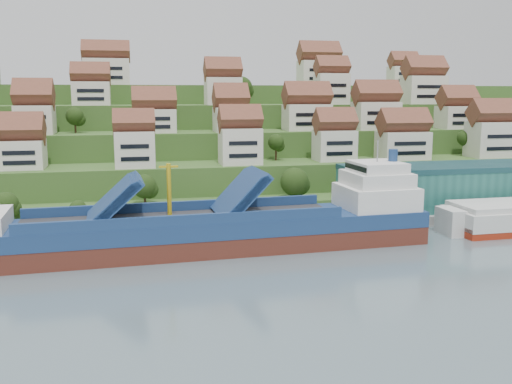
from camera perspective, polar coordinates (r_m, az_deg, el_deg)
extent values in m
plane|color=slate|center=(107.54, 1.38, -5.46)|extent=(300.00, 300.00, 0.00)
cube|color=gray|center=(127.06, 8.55, -2.67)|extent=(180.00, 14.00, 2.20)
cube|color=#2D4C1E|center=(190.20, -4.81, 1.82)|extent=(260.00, 128.00, 4.00)
cube|color=#2D4C1E|center=(194.67, -5.02, 3.04)|extent=(260.00, 118.00, 11.00)
cube|color=#2D4C1E|center=(202.19, -5.33, 4.29)|extent=(260.00, 102.00, 18.00)
cube|color=#2D4C1E|center=(209.80, -5.62, 5.44)|extent=(260.00, 86.00, 25.00)
cube|color=#2D4C1E|center=(218.52, -5.92, 6.40)|extent=(260.00, 68.00, 31.00)
cube|color=silver|center=(143.86, -22.33, 3.49)|extent=(10.01, 8.57, 6.64)
cube|color=silver|center=(138.35, -12.03, 4.19)|extent=(9.26, 7.03, 8.57)
cube|color=silver|center=(141.72, -1.59, 4.60)|extent=(9.98, 7.62, 8.92)
cube|color=silver|center=(150.71, 7.84, 4.64)|extent=(10.02, 7.73, 7.92)
cube|color=silver|center=(157.52, 14.46, 4.53)|extent=(12.73, 8.26, 7.35)
cube|color=silver|center=(170.94, 22.59, 4.88)|extent=(13.00, 8.31, 9.68)
cube|color=silver|center=(158.29, -21.21, 6.75)|extent=(9.35, 8.98, 7.36)
cube|color=silver|center=(156.01, -10.11, 7.02)|extent=(11.13, 7.90, 6.26)
cube|color=silver|center=(156.69, -2.53, 7.24)|extent=(8.90, 8.56, 6.63)
cube|color=silver|center=(163.92, 5.09, 7.45)|extent=(12.62, 8.36, 7.36)
cube|color=silver|center=(169.83, 11.88, 7.47)|extent=(12.48, 8.18, 7.97)
cube|color=silver|center=(181.34, 19.39, 7.05)|extent=(10.29, 8.04, 6.67)
cube|color=silver|center=(172.56, -16.14, 9.44)|extent=(10.48, 7.30, 6.68)
cube|color=silver|center=(171.28, -3.33, 10.03)|extent=(10.31, 7.79, 8.01)
cube|color=silver|center=(180.79, 7.56, 10.17)|extent=(9.78, 7.14, 9.41)
cube|color=silver|center=(193.47, 16.39, 9.75)|extent=(12.63, 8.47, 8.86)
cube|color=silver|center=(188.45, -14.71, 11.54)|extent=(14.00, 7.51, 8.07)
cube|color=silver|center=(200.86, 6.29, 11.71)|extent=(13.53, 8.73, 8.37)
cube|color=silver|center=(216.00, 14.50, 11.14)|extent=(9.85, 7.05, 6.92)
ellipsoid|color=#243E14|center=(133.75, 3.87, 1.02)|extent=(6.67, 6.67, 6.67)
ellipsoid|color=#243E14|center=(128.65, -11.09, 0.56)|extent=(5.38, 5.38, 5.38)
ellipsoid|color=#243E14|center=(164.66, 16.36, 4.77)|extent=(5.16, 5.16, 5.16)
ellipsoid|color=#243E14|center=(171.14, 20.17, 5.07)|extent=(4.46, 4.46, 4.46)
ellipsoid|color=#243E14|center=(149.62, 2.01, 5.00)|extent=(4.24, 4.24, 4.24)
ellipsoid|color=#243E14|center=(175.38, 11.37, 8.23)|extent=(5.57, 5.57, 5.57)
ellipsoid|color=#243E14|center=(162.25, -21.55, 6.67)|extent=(5.23, 5.23, 5.23)
ellipsoid|color=#243E14|center=(159.44, -17.67, 7.23)|extent=(4.76, 4.76, 4.76)
ellipsoid|color=#243E14|center=(177.19, -1.47, 10.38)|extent=(6.85, 6.85, 6.85)
ellipsoid|color=#243E14|center=(186.40, 6.26, 10.06)|extent=(4.57, 4.57, 4.57)
ellipsoid|color=#243E14|center=(185.89, 7.67, 9.80)|extent=(4.19, 4.19, 4.19)
ellipsoid|color=#243E14|center=(124.19, -23.72, -1.15)|extent=(4.96, 4.96, 4.96)
ellipsoid|color=#243E14|center=(122.48, -17.37, -1.64)|extent=(3.64, 3.64, 3.64)
cube|color=#25655C|center=(142.16, 20.46, 0.65)|extent=(60.00, 15.00, 10.00)
cylinder|color=gray|center=(120.76, 8.57, -0.85)|extent=(0.16, 0.16, 8.00)
cube|color=maroon|center=(120.37, 8.88, 0.84)|extent=(1.20, 0.05, 0.80)
cube|color=#542419|center=(104.83, -6.10, -5.35)|extent=(87.64, 16.97, 5.59)
cube|color=navy|center=(103.90, -6.14, -3.32)|extent=(87.65, 17.10, 2.91)
cube|color=#262628|center=(103.28, -7.38, -2.60)|extent=(56.30, 13.68, 0.34)
cube|color=navy|center=(101.75, -14.30, -0.83)|extent=(8.87, 12.67, 7.73)
cube|color=navy|center=(104.27, -1.94, -0.28)|extent=(8.45, 12.65, 8.17)
cylinder|color=gold|center=(102.09, -8.68, 0.03)|extent=(0.81, 0.81, 10.06)
cube|color=silver|center=(113.96, 11.90, -0.48)|extent=(13.92, 13.28, 4.47)
cube|color=silver|center=(113.39, 11.96, 1.30)|extent=(11.63, 11.85, 2.79)
cube|color=silver|center=(113.08, 12.00, 2.48)|extent=(9.34, 10.42, 2.01)
cylinder|color=navy|center=(114.38, 13.54, 3.57)|extent=(1.86, 1.86, 2.46)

